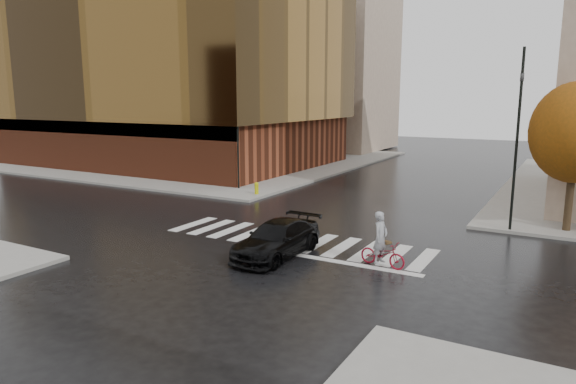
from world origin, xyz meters
The scene contains 12 objects.
ground centered at (0.00, 0.00, 0.00)m, with size 120.00×120.00×0.00m, color black.
sidewalk_nw centered at (-21.00, 21.00, 0.07)m, with size 30.00×30.00×0.15m, color gray.
crosswalk centered at (0.00, 0.50, 0.01)m, with size 12.00×3.00×0.01m, color silver.
office_glass centered at (-22.00, 17.99, 8.28)m, with size 27.00×19.00×16.00m.
building_nw_far centered at (-16.00, 37.00, 10.15)m, with size 14.00×12.00×20.00m, color gray.
tree_ne_a centered at (10.00, 7.40, 4.46)m, with size 3.80×3.80×6.50m.
sedan centered at (0.50, -1.80, 0.66)m, with size 1.85×4.55×1.32m, color black.
cyclist centered at (4.37, -1.00, 0.68)m, with size 1.84×0.92×1.99m.
traffic_light_nw centered at (-8.82, 9.00, 4.82)m, with size 0.24×0.22×8.04m.
traffic_light_ne centered at (7.80, 6.30, 4.72)m, with size 0.18×0.21×7.90m.
fire_hydrant centered at (-6.67, 7.83, 0.55)m, with size 0.26×0.26×0.73m.
manhole centered at (3.44, 2.00, 0.01)m, with size 0.67×0.67×0.01m, color #4E361B.
Camera 1 is at (10.13, -17.93, 5.96)m, focal length 32.00 mm.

